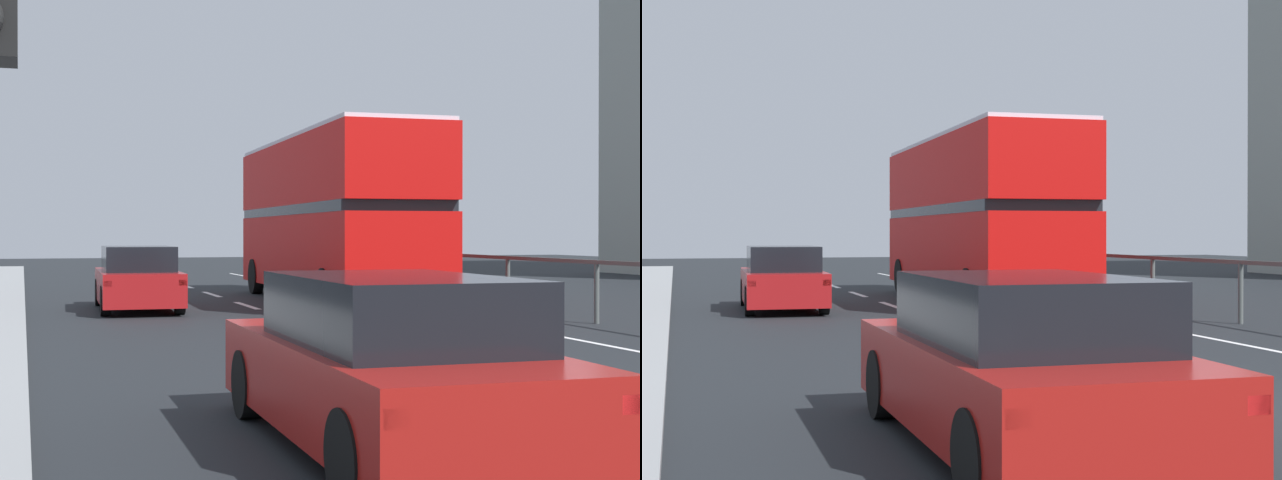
% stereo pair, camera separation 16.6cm
% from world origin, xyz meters
% --- Properties ---
extents(ground_plane, '(73.31, 120.00, 0.10)m').
position_xyz_m(ground_plane, '(0.00, 0.00, -0.05)').
color(ground_plane, black).
extents(lane_paint_markings, '(3.63, 46.00, 0.01)m').
position_xyz_m(lane_paint_markings, '(2.05, 8.22, 0.00)').
color(lane_paint_markings, silver).
rests_on(lane_paint_markings, ground).
extents(bridge_side_railing, '(0.10, 42.00, 1.23)m').
position_xyz_m(bridge_side_railing, '(5.39, 9.00, 0.98)').
color(bridge_side_railing, '#4B504E').
rests_on(bridge_side_railing, ground).
extents(double_decker_bus_red, '(2.85, 10.52, 4.14)m').
position_xyz_m(double_decker_bus_red, '(2.32, 14.28, 2.22)').
color(double_decker_bus_red, red).
rests_on(double_decker_bus_red, ground).
extents(hatchback_car_near, '(1.83, 4.50, 1.40)m').
position_xyz_m(hatchback_car_near, '(-2.36, -1.46, 0.68)').
color(hatchback_car_near, maroon).
rests_on(hatchback_car_near, ground).
extents(sedan_car_ahead, '(1.89, 4.47, 1.45)m').
position_xyz_m(sedan_car_ahead, '(-2.66, 13.20, 0.69)').
color(sedan_car_ahead, maroon).
rests_on(sedan_car_ahead, ground).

